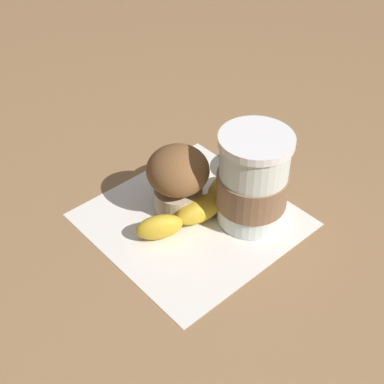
# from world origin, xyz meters

# --- Properties ---
(ground_plane) EXTENTS (3.00, 3.00, 0.00)m
(ground_plane) POSITION_xyz_m (0.00, 0.00, 0.00)
(ground_plane) COLOR #936D47
(paper_napkin) EXTENTS (0.25, 0.25, 0.00)m
(paper_napkin) POSITION_xyz_m (0.00, 0.00, 0.00)
(paper_napkin) COLOR white
(paper_napkin) RESTS_ON ground_plane
(coffee_cup) EXTENTS (0.09, 0.09, 0.13)m
(coffee_cup) POSITION_xyz_m (-0.06, 0.04, 0.06)
(coffee_cup) COLOR silver
(coffee_cup) RESTS_ON paper_napkin
(muffin) EXTENTS (0.08, 0.08, 0.09)m
(muffin) POSITION_xyz_m (0.00, -0.03, 0.05)
(muffin) COLOR beige
(muffin) RESTS_ON paper_napkin
(banana) EXTENTS (0.23, 0.09, 0.03)m
(banana) POSITION_xyz_m (-0.03, -0.01, 0.02)
(banana) COLOR gold
(banana) RESTS_ON paper_napkin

